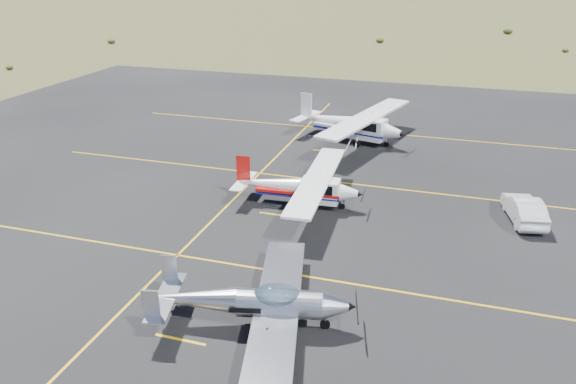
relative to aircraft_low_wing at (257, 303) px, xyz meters
The scene contains 6 objects.
ground 2.28m from the aircraft_low_wing, 71.58° to the left, with size 1600.00×1600.00×0.00m, color #383D1C.
apron 9.00m from the aircraft_low_wing, 85.90° to the left, with size 72.00×72.00×0.02m, color black.
aircraft_low_wing is the anchor object (origin of this frame).
aircraft_cessna 11.12m from the aircraft_low_wing, 98.50° to the left, with size 6.15×10.26×2.59m.
aircraft_plain 23.27m from the aircraft_low_wing, 93.19° to the left, with size 8.14×12.30×3.12m.
sedan 16.08m from the aircraft_low_wing, 51.43° to the left, with size 1.40×4.03×1.33m, color silver.
Camera 1 is at (5.63, -18.05, 12.74)m, focal length 35.00 mm.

